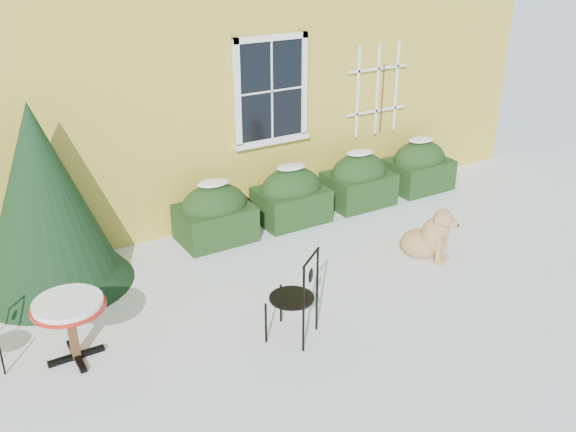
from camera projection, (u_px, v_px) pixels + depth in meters
ground at (332, 315)px, 7.59m from camera, size 80.00×80.00×0.00m
hedge_row at (326, 188)px, 10.19m from camera, size 4.95×0.80×0.91m
evergreen_shrub at (45, 215)px, 7.87m from camera, size 1.97×1.97×2.39m
bistro_table at (69, 311)px, 6.59m from camera, size 0.77×0.77×0.71m
patio_chair_near at (296, 296)px, 6.98m from camera, size 0.65×0.65×1.05m
dog at (429, 237)px, 8.78m from camera, size 0.67×0.87×0.79m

